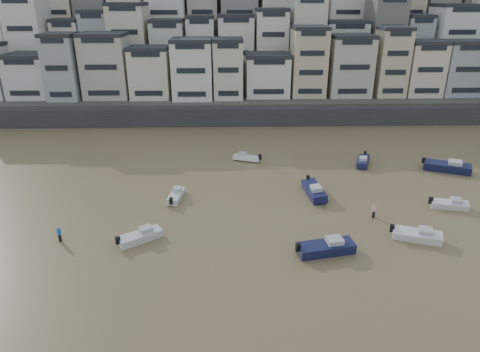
{
  "coord_description": "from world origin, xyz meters",
  "views": [
    {
      "loc": [
        3.49,
        -15.32,
        23.19
      ],
      "look_at": [
        4.69,
        30.0,
        4.0
      ],
      "focal_mm": 32.0,
      "sensor_mm": 36.0,
      "label": 1
    }
  ],
  "objects_px": {
    "boat_h": "(247,157)",
    "person_blue": "(59,234)",
    "boat_g": "(448,165)",
    "boat_i": "(363,160)",
    "boat_d": "(450,203)",
    "boat_j": "(140,235)",
    "boat_b": "(417,234)",
    "boat_f": "(176,194)",
    "boat_a": "(326,246)",
    "person_pink": "(374,211)",
    "boat_e": "(314,189)"
  },
  "relations": [
    {
      "from": "boat_h",
      "to": "person_blue",
      "type": "relative_size",
      "value": 2.54
    },
    {
      "from": "boat_g",
      "to": "boat_i",
      "type": "bearing_deg",
      "value": -171.17
    },
    {
      "from": "person_blue",
      "to": "boat_d",
      "type": "bearing_deg",
      "value": 8.17
    },
    {
      "from": "boat_j",
      "to": "boat_b",
      "type": "height_order",
      "value": "boat_b"
    },
    {
      "from": "boat_f",
      "to": "boat_a",
      "type": "distance_m",
      "value": 20.21
    },
    {
      "from": "boat_h",
      "to": "boat_g",
      "type": "distance_m",
      "value": 28.87
    },
    {
      "from": "boat_d",
      "to": "person_pink",
      "type": "bearing_deg",
      "value": -155.24
    },
    {
      "from": "boat_d",
      "to": "boat_i",
      "type": "bearing_deg",
      "value": 125.71
    },
    {
      "from": "boat_j",
      "to": "person_pink",
      "type": "bearing_deg",
      "value": -24.94
    },
    {
      "from": "boat_f",
      "to": "person_pink",
      "type": "distance_m",
      "value": 23.47
    },
    {
      "from": "boat_i",
      "to": "person_pink",
      "type": "height_order",
      "value": "person_pink"
    },
    {
      "from": "boat_a",
      "to": "boat_g",
      "type": "bearing_deg",
      "value": 31.97
    },
    {
      "from": "boat_a",
      "to": "person_pink",
      "type": "bearing_deg",
      "value": 34.18
    },
    {
      "from": "boat_a",
      "to": "person_blue",
      "type": "bearing_deg",
      "value": 162.39
    },
    {
      "from": "boat_e",
      "to": "person_blue",
      "type": "xyz_separation_m",
      "value": [
        -27.93,
        -10.16,
        0.03
      ]
    },
    {
      "from": "boat_a",
      "to": "boat_g",
      "type": "relative_size",
      "value": 0.9
    },
    {
      "from": "boat_g",
      "to": "boat_i",
      "type": "xyz_separation_m",
      "value": [
        -11.19,
        2.9,
        -0.24
      ]
    },
    {
      "from": "boat_a",
      "to": "person_blue",
      "type": "xyz_separation_m",
      "value": [
        -26.66,
        2.9,
        0.03
      ]
    },
    {
      "from": "boat_g",
      "to": "boat_i",
      "type": "relative_size",
      "value": 1.34
    },
    {
      "from": "boat_j",
      "to": "person_pink",
      "type": "xyz_separation_m",
      "value": [
        25.41,
        4.28,
        0.2
      ]
    },
    {
      "from": "boat_f",
      "to": "boat_a",
      "type": "xyz_separation_m",
      "value": [
        15.91,
        -12.46,
        0.22
      ]
    },
    {
      "from": "boat_e",
      "to": "boat_j",
      "type": "xyz_separation_m",
      "value": [
        -19.75,
        -10.27,
        -0.16
      ]
    },
    {
      "from": "boat_j",
      "to": "boat_g",
      "type": "bearing_deg",
      "value": -10.68
    },
    {
      "from": "boat_a",
      "to": "boat_d",
      "type": "height_order",
      "value": "boat_a"
    },
    {
      "from": "boat_e",
      "to": "person_pink",
      "type": "distance_m",
      "value": 8.24
    },
    {
      "from": "boat_e",
      "to": "boat_j",
      "type": "relative_size",
      "value": 1.24
    },
    {
      "from": "boat_e",
      "to": "boat_g",
      "type": "xyz_separation_m",
      "value": [
        20.5,
        7.49,
        0.09
      ]
    },
    {
      "from": "boat_e",
      "to": "boat_g",
      "type": "relative_size",
      "value": 0.9
    },
    {
      "from": "boat_d",
      "to": "boat_h",
      "type": "height_order",
      "value": "boat_d"
    },
    {
      "from": "boat_d",
      "to": "boat_e",
      "type": "bearing_deg",
      "value": 178.42
    },
    {
      "from": "boat_e",
      "to": "person_pink",
      "type": "relative_size",
      "value": 3.52
    },
    {
      "from": "boat_j",
      "to": "boat_b",
      "type": "distance_m",
      "value": 28.32
    },
    {
      "from": "boat_j",
      "to": "boat_i",
      "type": "bearing_deg",
      "value": 0.92
    },
    {
      "from": "boat_d",
      "to": "person_blue",
      "type": "bearing_deg",
      "value": -158.99
    },
    {
      "from": "person_pink",
      "to": "boat_i",
      "type": "bearing_deg",
      "value": 77.46
    },
    {
      "from": "boat_f",
      "to": "boat_h",
      "type": "relative_size",
      "value": 1.03
    },
    {
      "from": "person_blue",
      "to": "boat_f",
      "type": "bearing_deg",
      "value": 41.65
    },
    {
      "from": "boat_e",
      "to": "boat_h",
      "type": "xyz_separation_m",
      "value": [
        -7.92,
        12.52,
        -0.23
      ]
    },
    {
      "from": "boat_f",
      "to": "boat_b",
      "type": "bearing_deg",
      "value": -103.28
    },
    {
      "from": "boat_b",
      "to": "boat_f",
      "type": "bearing_deg",
      "value": 177.58
    },
    {
      "from": "boat_j",
      "to": "boat_h",
      "type": "bearing_deg",
      "value": 28.08
    },
    {
      "from": "boat_d",
      "to": "boat_f",
      "type": "bearing_deg",
      "value": -173.03
    },
    {
      "from": "boat_f",
      "to": "boat_j",
      "type": "relative_size",
      "value": 0.92
    },
    {
      "from": "boat_h",
      "to": "boat_i",
      "type": "bearing_deg",
      "value": -167.79
    },
    {
      "from": "boat_i",
      "to": "person_pink",
      "type": "distance_m",
      "value": 16.78
    },
    {
      "from": "boat_a",
      "to": "boat_b",
      "type": "height_order",
      "value": "boat_a"
    },
    {
      "from": "boat_j",
      "to": "boat_i",
      "type": "relative_size",
      "value": 0.97
    },
    {
      "from": "boat_e",
      "to": "boat_a",
      "type": "distance_m",
      "value": 13.12
    },
    {
      "from": "boat_b",
      "to": "boat_g",
      "type": "distance_m",
      "value": 21.94
    },
    {
      "from": "boat_f",
      "to": "boat_j",
      "type": "bearing_deg",
      "value": 173.67
    }
  ]
}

